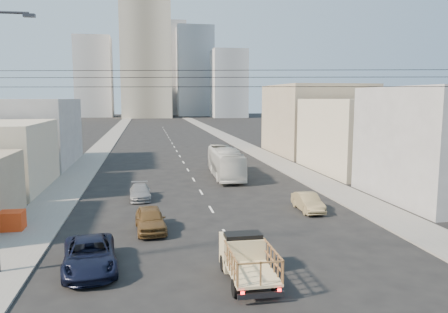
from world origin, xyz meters
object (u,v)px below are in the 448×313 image
object	(u,v)px
sedan_brown	(150,219)
crate_stack	(8,221)
sedan_tan	(308,202)
flatbed_pickup	(247,256)
navy_pickup	(90,255)
sedan_grey	(140,192)
city_bus	(225,163)

from	to	relation	value
sedan_brown	crate_stack	size ratio (longest dim) A/B	2.40
sedan_brown	crate_stack	bearing A→B (deg)	166.92
sedan_brown	sedan_tan	world-z (taller)	sedan_brown
flatbed_pickup	sedan_brown	distance (m)	9.19
navy_pickup	sedan_tan	bearing A→B (deg)	24.11
navy_pickup	sedan_grey	xyz separation A→B (m)	(2.19, 14.51, -0.15)
navy_pickup	city_bus	bearing A→B (deg)	58.02
city_bus	crate_stack	world-z (taller)	city_bus
flatbed_pickup	sedan_tan	xyz separation A→B (m)	(7.10, 11.01, -0.45)
flatbed_pickup	sedan_grey	size ratio (longest dim) A/B	1.10
sedan_grey	city_bus	bearing A→B (deg)	43.18
sedan_tan	sedan_grey	size ratio (longest dim) A/B	0.97
flatbed_pickup	sedan_tan	world-z (taller)	flatbed_pickup
sedan_brown	flatbed_pickup	bearing A→B (deg)	-66.81
navy_pickup	sedan_brown	world-z (taller)	sedan_brown
flatbed_pickup	sedan_tan	size ratio (longest dim) A/B	1.13
sedan_tan	crate_stack	bearing A→B (deg)	-174.55
city_bus	crate_stack	bearing A→B (deg)	-133.47
flatbed_pickup	crate_stack	size ratio (longest dim) A/B	2.45
navy_pickup	city_bus	size ratio (longest dim) A/B	0.49
sedan_brown	city_bus	bearing A→B (deg)	61.75
flatbed_pickup	navy_pickup	distance (m)	7.51
sedan_brown	sedan_grey	world-z (taller)	sedan_brown
city_bus	sedan_tan	distance (m)	15.01
sedan_brown	sedan_tan	distance (m)	11.64
navy_pickup	sedan_brown	xyz separation A→B (m)	(2.91, 5.73, 0.01)
city_bus	sedan_grey	distance (m)	12.23
sedan_brown	sedan_grey	bearing A→B (deg)	90.74
city_bus	sedan_grey	xyz separation A→B (m)	(-8.60, -8.66, -0.92)
navy_pickup	sedan_tan	world-z (taller)	navy_pickup
flatbed_pickup	crate_stack	bearing A→B (deg)	143.14
city_bus	crate_stack	xyz separation A→B (m)	(-16.43, -16.06, -0.81)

